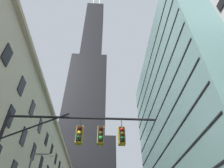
% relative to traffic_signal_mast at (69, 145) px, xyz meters
% --- Properties ---
extents(dark_skyscraper, '(29.34, 29.34, 175.27)m').
position_rel_traffic_signal_mast_xyz_m(dark_skyscraper, '(-7.43, 77.78, 46.53)').
color(dark_skyscraper, black).
rests_on(dark_skyscraper, ground).
extents(glass_office_midrise, '(18.13, 42.86, 45.96)m').
position_rel_traffic_signal_mast_xyz_m(glass_office_midrise, '(22.80, 26.58, 17.17)').
color(glass_office_midrise, gray).
rests_on(glass_office_midrise, ground).
extents(traffic_signal_mast, '(9.15, 0.63, 7.72)m').
position_rel_traffic_signal_mast_xyz_m(traffic_signal_mast, '(0.00, 0.00, 0.00)').
color(traffic_signal_mast, black).
rests_on(traffic_signal_mast, sidewalk_left).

